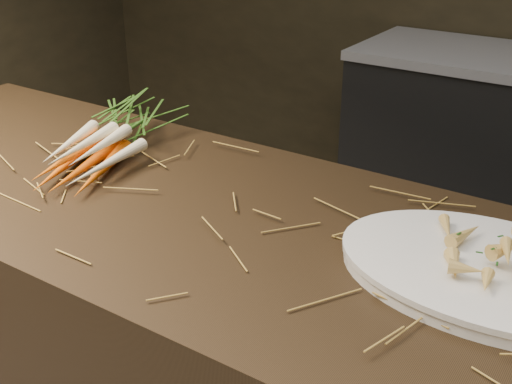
{
  "coord_description": "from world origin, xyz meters",
  "views": [
    {
      "loc": [
        0.58,
        -0.59,
        1.49
      ],
      "look_at": [
        -0.02,
        0.32,
        0.96
      ],
      "focal_mm": 45.0,
      "sensor_mm": 36.0,
      "label": 1
    }
  ],
  "objects": [
    {
      "name": "straw_bedding",
      "position": [
        0.0,
        0.3,
        0.91
      ],
      "size": [
        1.4,
        0.6,
        0.02
      ],
      "primitive_type": null,
      "color": "olive",
      "rests_on": "main_counter"
    },
    {
      "name": "root_veg_bunch",
      "position": [
        -0.49,
        0.42,
        0.95
      ],
      "size": [
        0.29,
        0.52,
        0.09
      ],
      "rotation": [
        0.0,
        0.0,
        0.29
      ],
      "color": "orange",
      "rests_on": "main_counter"
    },
    {
      "name": "serving_platter",
      "position": [
        0.42,
        0.35,
        0.91
      ],
      "size": [
        0.51,
        0.36,
        0.03
      ],
      "primitive_type": null,
      "rotation": [
        0.0,
        0.0,
        0.05
      ],
      "color": "white",
      "rests_on": "main_counter"
    },
    {
      "name": "roasted_veg_heap",
      "position": [
        0.42,
        0.35,
        0.95
      ],
      "size": [
        0.25,
        0.19,
        0.06
      ],
      "primitive_type": null,
      "rotation": [
        0.0,
        0.0,
        0.05
      ],
      "color": "tan",
      "rests_on": "serving_platter"
    }
  ]
}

